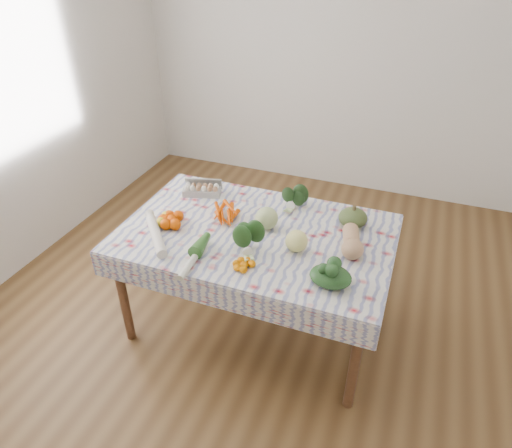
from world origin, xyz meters
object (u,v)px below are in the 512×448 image
Objects in this scene: butternut_squash at (352,241)px; grapefruit at (297,241)px; dining_table at (256,243)px; egg_carton at (202,191)px; cabbage at (267,218)px; kabocha_squash at (353,218)px.

grapefruit is (-0.30, -0.12, 0.00)m from butternut_squash.
dining_table is at bearing 161.78° from grapefruit.
egg_carton is 0.89m from grapefruit.
butternut_squash is 0.32m from grapefruit.
egg_carton is at bearing 157.62° from cabbage.
grapefruit is (0.80, -0.39, 0.03)m from egg_carton.
kabocha_squash is 0.54m from cabbage.
grapefruit reaches higher than dining_table.
butternut_squash is at bearing 2.45° from dining_table.
kabocha_squash is 0.65× the size of butternut_squash.
cabbage is 0.54m from butternut_squash.
egg_carton reaches higher than dining_table.
butternut_squash reaches higher than kabocha_squash.
butternut_squash is 2.12× the size of grapefruit.
dining_table is at bearing -45.95° from egg_carton.
grapefruit is (0.29, -0.09, 0.15)m from dining_table.
kabocha_squash is at bearing 85.75° from butternut_squash.
cabbage reaches higher than dining_table.
dining_table is 11.24× the size of cabbage.
grapefruit is (0.24, -0.16, -0.01)m from cabbage.
cabbage is at bearing -38.39° from egg_carton.
cabbage reaches higher than kabocha_squash.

